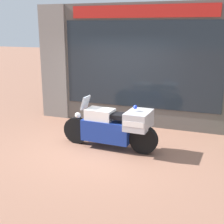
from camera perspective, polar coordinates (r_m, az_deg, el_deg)
name	(u,v)px	position (r m, az deg, el deg)	size (l,w,h in m)	color
ground_plane	(102,146)	(7.33, -1.88, -6.24)	(60.00, 60.00, 0.00)	#8E604C
shop_building	(116,65)	(8.88, 0.74, 8.65)	(5.39, 0.55, 3.31)	#56514C
window_display	(140,107)	(8.91, 5.16, 0.96)	(4.10, 0.30, 2.10)	slate
paramedic_motorcycle	(115,126)	(7.00, 0.53, -2.57)	(2.30, 0.74, 1.17)	black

